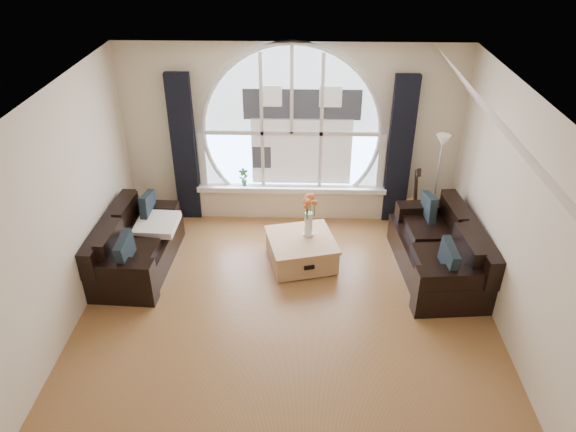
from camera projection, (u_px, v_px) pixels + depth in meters
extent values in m
cube|color=brown|center=(286.00, 332.00, 6.25)|extent=(5.00, 5.50, 0.01)
cube|color=silver|center=(285.00, 111.00, 4.87)|extent=(5.00, 5.50, 0.01)
cube|color=beige|center=(292.00, 135.00, 7.92)|extent=(5.00, 0.01, 2.70)
cube|color=beige|center=(48.00, 232.00, 5.62)|extent=(0.01, 5.50, 2.70)
cube|color=beige|center=(528.00, 239.00, 5.50)|extent=(0.01, 5.50, 2.70)
cube|color=silver|center=(520.00, 149.00, 4.99)|extent=(0.92, 5.50, 0.72)
cube|color=silver|center=(292.00, 118.00, 7.75)|extent=(2.60, 0.06, 2.15)
cube|color=white|center=(291.00, 188.00, 8.26)|extent=(2.90, 0.22, 0.08)
cube|color=white|center=(292.00, 119.00, 7.73)|extent=(2.76, 0.08, 2.15)
cube|color=silver|center=(302.00, 127.00, 7.80)|extent=(1.70, 0.02, 1.50)
cube|color=black|center=(184.00, 149.00, 7.96)|extent=(0.35, 0.12, 2.30)
cube|color=black|center=(400.00, 152.00, 7.88)|extent=(0.35, 0.12, 2.30)
cube|color=black|center=(136.00, 242.00, 7.17)|extent=(0.92, 1.73, 0.75)
cube|color=black|center=(439.00, 248.00, 7.05)|extent=(1.07, 1.89, 0.81)
cube|color=tan|center=(301.00, 249.00, 7.35)|extent=(1.07, 1.07, 0.43)
cube|color=silver|center=(157.00, 224.00, 7.37)|extent=(0.58, 0.58, 0.10)
cube|color=white|center=(309.00, 210.00, 7.14)|extent=(0.24, 0.24, 0.70)
cube|color=#B2B2B2|center=(436.00, 187.00, 7.67)|extent=(0.24, 0.24, 1.60)
cube|color=brown|center=(414.00, 198.00, 7.96)|extent=(0.40, 0.30, 1.06)
imported|color=#1E6023|center=(244.00, 177.00, 8.19)|extent=(0.17, 0.14, 0.28)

